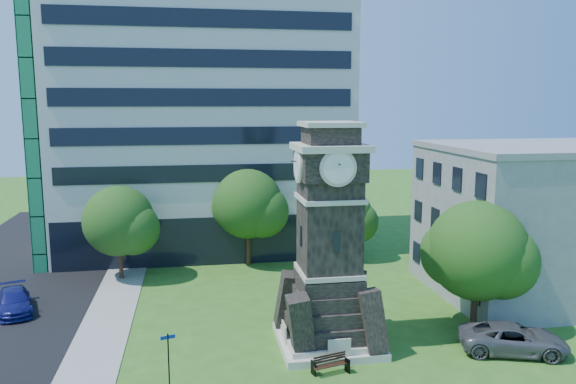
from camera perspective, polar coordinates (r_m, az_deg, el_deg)
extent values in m
plane|color=#335E1B|center=(29.90, -0.84, -17.14)|extent=(160.00, 160.00, 0.00)
cube|color=gray|center=(34.58, -18.44, -13.81)|extent=(3.00, 70.00, 0.06)
cube|color=beige|center=(32.13, 4.07, -14.83)|extent=(5.40, 5.40, 0.40)
cube|color=beige|center=(31.99, 4.08, -14.25)|extent=(4.80, 4.80, 0.30)
cube|color=black|center=(29.99, 4.22, -2.50)|extent=(3.00, 3.00, 6.40)
cube|color=beige|center=(30.73, 4.15, -7.99)|extent=(3.25, 3.25, 0.25)
cube|color=beige|center=(29.81, 4.24, -0.62)|extent=(3.25, 3.25, 0.25)
cube|color=black|center=(28.78, 4.92, -5.05)|extent=(0.35, 0.08, 1.10)
cube|color=black|center=(29.56, 4.28, 2.82)|extent=(3.30, 3.30, 1.60)
cube|color=beige|center=(29.47, 4.30, 4.56)|extent=(3.70, 3.70, 0.35)
cylinder|color=white|center=(27.85, 5.16, 2.43)|extent=(1.56, 0.06, 1.56)
cylinder|color=white|center=(29.18, 0.90, 2.76)|extent=(0.06, 1.56, 1.56)
cube|color=black|center=(29.43, 4.32, 5.72)|extent=(2.60, 2.60, 0.90)
cube|color=beige|center=(29.40, 4.33, 6.89)|extent=(3.00, 3.00, 0.25)
cube|color=silver|center=(52.53, -8.60, 9.85)|extent=(25.00, 15.00, 28.00)
cube|color=black|center=(46.69, -8.07, -4.90)|extent=(24.50, 0.80, 4.00)
cube|color=gray|center=(42.88, 24.78, -2.80)|extent=(15.00, 12.00, 10.00)
cube|color=gray|center=(42.20, 25.25, 4.13)|extent=(15.20, 12.20, 0.40)
imported|color=navy|center=(40.33, -26.05, -9.95)|extent=(3.37, 5.17, 1.39)
imported|color=#55555B|center=(33.12, 21.93, -13.66)|extent=(6.09, 4.12, 1.55)
cube|color=black|center=(28.79, 2.60, -17.45)|extent=(0.06, 0.45, 0.71)
cube|color=black|center=(29.17, 6.05, -17.12)|extent=(0.06, 0.45, 0.71)
cube|color=#361C12|center=(28.93, 4.34, -17.11)|extent=(1.82, 0.48, 0.04)
cube|color=#361C12|center=(29.00, 4.23, -16.42)|extent=(1.82, 0.04, 0.40)
cylinder|color=black|center=(27.48, -12.03, -16.59)|extent=(0.07, 0.07, 2.80)
cube|color=#0E1F9B|center=(26.97, -12.11, -14.23)|extent=(0.67, 0.04, 0.17)
cylinder|color=#332114|center=(44.50, -16.63, -6.83)|extent=(0.32, 0.32, 2.59)
sphere|color=#265519|center=(43.76, -16.81, -2.84)|extent=(5.28, 5.28, 5.28)
sphere|color=#265519|center=(43.23, -15.48, -3.60)|extent=(3.96, 3.96, 3.96)
sphere|color=#265519|center=(44.58, -17.87, -3.05)|extent=(3.70, 3.70, 3.70)
cylinder|color=#332114|center=(46.36, -4.05, -5.60)|extent=(0.40, 0.40, 2.96)
sphere|color=#2A591A|center=(45.58, -4.10, -1.20)|extent=(5.66, 5.66, 5.66)
sphere|color=#2A591A|center=(45.25, -2.59, -2.00)|extent=(4.25, 4.25, 4.25)
sphere|color=#2A591A|center=(46.25, -5.40, -1.48)|extent=(3.96, 3.96, 3.96)
cylinder|color=#332114|center=(48.33, 5.82, -5.51)|extent=(0.34, 0.34, 2.13)
sphere|color=#2E581A|center=(47.75, 5.87, -2.49)|extent=(4.65, 4.65, 4.65)
sphere|color=#2E581A|center=(47.65, 7.09, -3.04)|extent=(3.49, 3.49, 3.49)
sphere|color=#2E581A|center=(48.14, 4.75, -2.66)|extent=(3.26, 3.26, 3.26)
cylinder|color=#332114|center=(35.19, 18.37, -11.02)|extent=(0.39, 0.39, 2.79)
sphere|color=#32611C|center=(34.19, 18.66, -5.65)|extent=(5.76, 5.76, 5.76)
sphere|color=#32611C|center=(34.41, 20.77, -6.61)|extent=(4.32, 4.32, 4.32)
sphere|color=#32611C|center=(34.43, 16.58, -5.98)|extent=(4.03, 4.03, 4.03)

